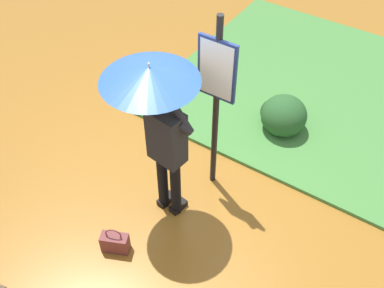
% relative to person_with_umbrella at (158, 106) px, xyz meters
% --- Properties ---
extents(ground_plane, '(18.00, 18.00, 0.00)m').
position_rel_person_with_umbrella_xyz_m(ground_plane, '(-0.07, -0.27, -1.55)').
color(ground_plane, '#9E6623').
extents(grass_verge, '(4.80, 4.00, 0.05)m').
position_rel_person_with_umbrella_xyz_m(grass_verge, '(-0.96, -3.09, -1.53)').
color(grass_verge, '#47843D').
rests_on(grass_verge, ground_plane).
extents(person_with_umbrella, '(0.96, 0.96, 2.04)m').
position_rel_person_with_umbrella_xyz_m(person_with_umbrella, '(0.00, 0.00, 0.00)').
color(person_with_umbrella, black).
rests_on(person_with_umbrella, ground_plane).
extents(info_sign_post, '(0.44, 0.07, 2.30)m').
position_rel_person_with_umbrella_xyz_m(info_sign_post, '(-0.27, -0.66, -0.11)').
color(info_sign_post, black).
rests_on(info_sign_post, ground_plane).
extents(handbag, '(0.33, 0.25, 0.37)m').
position_rel_person_with_umbrella_xyz_m(handbag, '(0.09, 0.79, -1.42)').
color(handbag, brown).
rests_on(handbag, ground_plane).
extents(shrub_cluster, '(0.69, 0.62, 0.56)m').
position_rel_person_with_umbrella_xyz_m(shrub_cluster, '(-0.57, -1.98, -1.29)').
color(shrub_cluster, '#285628').
rests_on(shrub_cluster, ground_plane).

